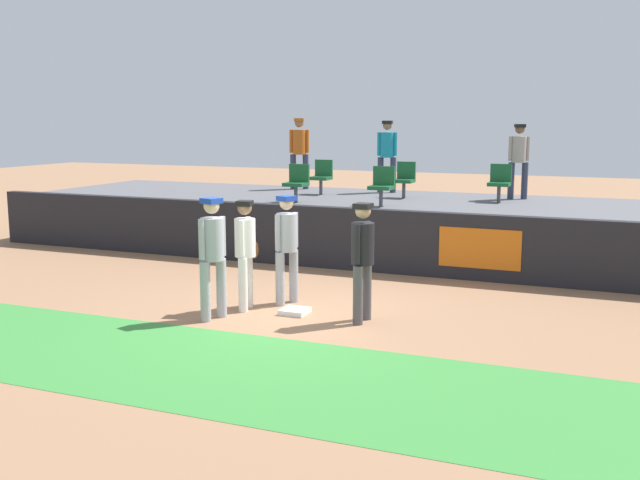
{
  "coord_description": "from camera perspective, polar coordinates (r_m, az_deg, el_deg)",
  "views": [
    {
      "loc": [
        4.85,
        -9.98,
        2.99
      ],
      "look_at": [
        0.15,
        1.19,
        1.0
      ],
      "focal_mm": 42.11,
      "sensor_mm": 36.0,
      "label": 1
    }
  ],
  "objects": [
    {
      "name": "seat_back_left",
      "position": [
        18.41,
        0.15,
        4.96
      ],
      "size": [
        0.45,
        0.44,
        0.84
      ],
      "color": "#4C4C51",
      "rests_on": "bleacher_platform"
    },
    {
      "name": "seat_back_right",
      "position": [
        17.22,
        13.5,
        4.41
      ],
      "size": [
        0.47,
        0.44,
        0.84
      ],
      "color": "#4C4C51",
      "rests_on": "bleacher_platform"
    },
    {
      "name": "grass_foreground_strip",
      "position": [
        9.42,
        -9.65,
        -9.28
      ],
      "size": [
        18.0,
        2.8,
        0.01
      ],
      "primitive_type": "cube",
      "color": "#388438",
      "rests_on": "ground_plane"
    },
    {
      "name": "spectator_capped",
      "position": [
        19.76,
        -1.58,
        6.99
      ],
      "size": [
        0.49,
        0.44,
        1.84
      ],
      "rotation": [
        0.0,
        0.0,
        3.47
      ],
      "color": "#33384C",
      "rests_on": "bleacher_platform"
    },
    {
      "name": "player_fielder_home",
      "position": [
        11.72,
        -5.67,
        -0.54
      ],
      "size": [
        0.39,
        0.56,
        1.72
      ],
      "rotation": [
        0.0,
        0.0,
        -1.35
      ],
      "color": "white",
      "rests_on": "ground_plane"
    },
    {
      "name": "spectator_casual",
      "position": [
        17.87,
        14.87,
        6.2
      ],
      "size": [
        0.46,
        0.41,
        1.71
      ],
      "rotation": [
        0.0,
        0.0,
        3.45
      ],
      "color": "#33384C",
      "rests_on": "bleacher_platform"
    },
    {
      "name": "spectator_hooded",
      "position": [
        18.89,
        5.12,
        6.75
      ],
      "size": [
        0.5,
        0.38,
        1.79
      ],
      "rotation": [
        0.0,
        0.0,
        3.29
      ],
      "color": "#33384C",
      "rests_on": "bleacher_platform"
    },
    {
      "name": "seat_back_center",
      "position": [
        17.71,
        6.46,
        4.73
      ],
      "size": [
        0.44,
        0.44,
        0.84
      ],
      "color": "#4C4C51",
      "rests_on": "bleacher_platform"
    },
    {
      "name": "player_runner_visitor",
      "position": [
        12.01,
        -2.55,
        -0.13
      ],
      "size": [
        0.42,
        0.47,
        1.76
      ],
      "rotation": [
        0.0,
        0.0,
        -1.9
      ],
      "color": "#9EA3AD",
      "rests_on": "ground_plane"
    },
    {
      "name": "ground_plane",
      "position": [
        11.49,
        -3.02,
        -5.77
      ],
      "size": [
        60.0,
        60.0,
        0.0
      ],
      "primitive_type": "plane",
      "color": "#936B4C"
    },
    {
      "name": "seat_front_center",
      "position": [
        15.98,
        4.75,
        4.27
      ],
      "size": [
        0.47,
        0.44,
        0.84
      ],
      "color": "#4C4C51",
      "rests_on": "bleacher_platform"
    },
    {
      "name": "first_base",
      "position": [
        11.58,
        -1.93,
        -5.43
      ],
      "size": [
        0.4,
        0.4,
        0.08
      ],
      "primitive_type": "cube",
      "color": "white",
      "rests_on": "ground_plane"
    },
    {
      "name": "bleacher_platform",
      "position": [
        17.15,
        6.14,
        1.12
      ],
      "size": [
        18.0,
        4.8,
        1.12
      ],
      "primitive_type": "cube",
      "color": "#59595E",
      "rests_on": "ground_plane"
    },
    {
      "name": "seat_front_left",
      "position": [
        16.7,
        -1.75,
        4.52
      ],
      "size": [
        0.48,
        0.44,
        0.84
      ],
      "color": "#4C4C51",
      "rests_on": "bleacher_platform"
    },
    {
      "name": "player_umpire",
      "position": [
        10.94,
        3.26,
        -1.05
      ],
      "size": [
        0.36,
        0.49,
        1.76
      ],
      "rotation": [
        0.0,
        0.0,
        -1.64
      ],
      "color": "#4C4C51",
      "rests_on": "ground_plane"
    },
    {
      "name": "field_wall",
      "position": [
        14.72,
        3.31,
        0.03
      ],
      "size": [
        18.0,
        0.26,
        1.23
      ],
      "color": "black",
      "rests_on": "ground_plane"
    },
    {
      "name": "player_coach_visitor",
      "position": [
        11.18,
        -8.17,
        -0.73
      ],
      "size": [
        0.43,
        0.5,
        1.82
      ],
      "rotation": [
        0.0,
        0.0,
        -1.85
      ],
      "color": "#9EA3AD",
      "rests_on": "ground_plane"
    }
  ]
}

